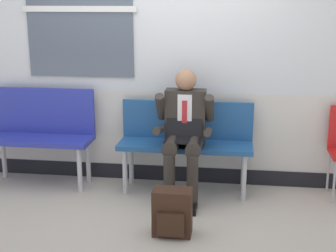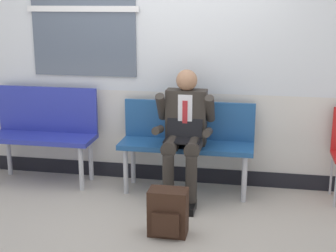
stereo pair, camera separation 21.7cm
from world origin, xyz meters
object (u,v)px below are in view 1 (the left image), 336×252
bench_with_person (186,137)px  person_seated (184,131)px  bench_empty (41,129)px  backpack (172,213)px

bench_with_person → person_seated: size_ratio=1.06×
bench_with_person → bench_empty: size_ratio=1.20×
backpack → bench_empty: bearing=146.2°
bench_empty → backpack: 1.91m
person_seated → bench_empty: bearing=172.4°
bench_empty → backpack: size_ratio=2.80×
bench_with_person → person_seated: person_seated is taller
backpack → bench_with_person: bearing=89.5°
bench_empty → person_seated: person_seated is taller
person_seated → backpack: 0.97m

